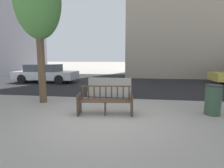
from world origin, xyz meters
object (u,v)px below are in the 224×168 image
object	(u,v)px
jersey_barrier_centre	(110,89)
trash_bin	(213,100)
car_sedan_mid	(46,73)
street_bench	(105,102)
street_tree	(38,1)

from	to	relation	value
jersey_barrier_centre	trash_bin	xyz separation A→B (m)	(3.59, -2.35, 0.14)
car_sedan_mid	trash_bin	bearing A→B (deg)	-35.44
street_bench	jersey_barrier_centre	distance (m)	2.79
car_sedan_mid	trash_bin	distance (m)	11.10
street_bench	street_tree	xyz separation A→B (m)	(-2.74, 1.16, 3.47)
jersey_barrier_centre	car_sedan_mid	bearing A→B (deg)	143.14
trash_bin	street_tree	bearing A→B (deg)	173.02
street_bench	trash_bin	distance (m)	3.34
jersey_barrier_centre	street_tree	world-z (taller)	street_tree
street_tree	trash_bin	bearing A→B (deg)	-6.98
street_bench	jersey_barrier_centre	world-z (taller)	street_bench
street_bench	car_sedan_mid	bearing A→B (deg)	129.90
jersey_barrier_centre	street_tree	bearing A→B (deg)	-146.78
street_tree	street_bench	bearing A→B (deg)	-22.96
street_bench	jersey_barrier_centre	size ratio (longest dim) A/B	0.86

